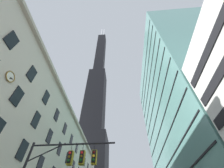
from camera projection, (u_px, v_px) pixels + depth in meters
The scene contains 4 objects.
station_building at pixel (28, 168), 30.62m from camera, with size 18.09×60.10×22.31m.
dark_skyscraper at pixel (94, 113), 109.22m from camera, with size 22.09×22.09×223.67m.
glass_office_midrise at pixel (190, 111), 39.92m from camera, with size 19.32×39.42×49.99m.
traffic_signal_mast at pixel (65, 165), 11.00m from camera, with size 7.30×0.63×6.63m.
Camera 1 is at (1.17, -8.57, 1.25)m, focal length 22.77 mm.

